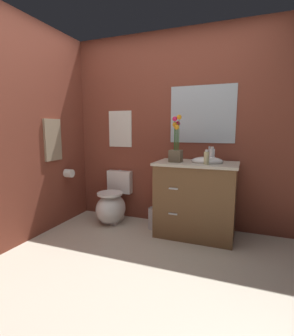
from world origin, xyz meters
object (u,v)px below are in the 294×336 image
(flower_vase, at_px, (176,147))
(wall_poster, at_px, (120,129))
(wall_mirror, at_px, (202,114))
(lotion_bottle, at_px, (206,158))
(trash_bin, at_px, (155,218))
(toilet, at_px, (112,205))
(toilet_paper_roll, at_px, (69,173))
(hanging_towel, at_px, (53,140))
(vanity_cabinet, at_px, (196,198))
(soap_bottle, at_px, (212,155))

(flower_vase, relative_size, wall_poster, 1.09)
(flower_vase, bearing_deg, wall_mirror, 56.47)
(lotion_bottle, bearing_deg, trash_bin, 167.61)
(toilet, xyz_separation_m, toilet_paper_roll, (-0.55, -0.20, 0.44))
(toilet_paper_roll, bearing_deg, wall_poster, 40.30)
(toilet, xyz_separation_m, hanging_towel, (-0.60, -0.41, 0.89))
(toilet, distance_m, hanging_towel, 1.15)
(lotion_bottle, relative_size, wall_mirror, 0.20)
(trash_bin, height_order, hanging_towel, hanging_towel)
(toilet, height_order, toilet_paper_roll, toilet_paper_roll)
(vanity_cabinet, xyz_separation_m, trash_bin, (-0.52, 0.02, -0.32))
(soap_bottle, bearing_deg, vanity_cabinet, -171.40)
(lotion_bottle, height_order, wall_mirror, wall_mirror)
(soap_bottle, xyz_separation_m, wall_mirror, (-0.17, 0.27, 0.48))
(toilet, relative_size, wall_mirror, 0.86)
(vanity_cabinet, distance_m, soap_bottle, 0.54)
(soap_bottle, xyz_separation_m, wall_poster, (-1.31, 0.27, 0.30))
(vanity_cabinet, bearing_deg, trash_bin, 177.85)
(vanity_cabinet, relative_size, trash_bin, 3.93)
(vanity_cabinet, xyz_separation_m, lotion_bottle, (0.12, -0.12, 0.51))
(vanity_cabinet, xyz_separation_m, hanging_towel, (-1.74, -0.38, 0.68))
(wall_mirror, xyz_separation_m, toilet_paper_roll, (-1.69, -0.46, -0.77))
(toilet, relative_size, vanity_cabinet, 0.65)
(wall_poster, relative_size, toilet_paper_roll, 4.56)
(vanity_cabinet, relative_size, flower_vase, 1.96)
(lotion_bottle, bearing_deg, flower_vase, 170.31)
(wall_poster, height_order, hanging_towel, wall_poster)
(lotion_bottle, bearing_deg, toilet_paper_roll, -178.47)
(flower_vase, xyz_separation_m, lotion_bottle, (0.36, -0.06, -0.11))
(soap_bottle, bearing_deg, toilet_paper_roll, -173.99)
(wall_mirror, distance_m, toilet_paper_roll, 1.91)
(vanity_cabinet, xyz_separation_m, soap_bottle, (0.17, 0.03, 0.52))
(lotion_bottle, height_order, trash_bin, lotion_bottle)
(toilet, bearing_deg, hanging_towel, -145.92)
(flower_vase, relative_size, wall_mirror, 0.68)
(soap_bottle, height_order, hanging_towel, hanging_towel)
(flower_vase, distance_m, wall_poster, 0.99)
(toilet, relative_size, flower_vase, 1.27)
(lotion_bottle, xyz_separation_m, wall_poster, (-1.27, 0.42, 0.31))
(vanity_cabinet, bearing_deg, soap_bottle, 8.60)
(trash_bin, bearing_deg, soap_bottle, 0.49)
(lotion_bottle, relative_size, hanging_towel, 0.31)
(flower_vase, xyz_separation_m, trash_bin, (-0.28, 0.08, -0.93))
(vanity_cabinet, xyz_separation_m, toilet_paper_roll, (-1.69, -0.17, 0.22))
(vanity_cabinet, xyz_separation_m, wall_poster, (-1.14, 0.29, 0.81))
(trash_bin, bearing_deg, toilet_paper_roll, -170.82)
(hanging_towel, bearing_deg, soap_bottle, 12.01)
(trash_bin, bearing_deg, vanity_cabinet, -2.15)
(trash_bin, xyz_separation_m, toilet_paper_roll, (-1.17, -0.19, 0.54))
(wall_mirror, height_order, hanging_towel, wall_mirror)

